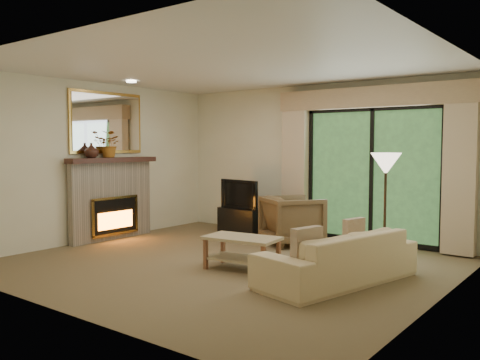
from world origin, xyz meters
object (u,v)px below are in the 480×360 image
Objects in this scene: armchair at (292,220)px; sofa at (337,257)px; coffee_table at (242,253)px; media_console at (243,221)px.

sofa is at bearing 168.91° from armchair.
armchair is at bearing 93.48° from coffee_table.
sofa is (1.58, -1.60, -0.09)m from armchair.
coffee_table is at bearing -44.37° from media_console.
media_console is 0.44× the size of sofa.
sofa is at bearing -25.47° from media_console.
sofa reaches higher than media_console.
armchair reaches higher than media_console.
coffee_table is at bearing -67.62° from sofa.
armchair reaches higher than coffee_table.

